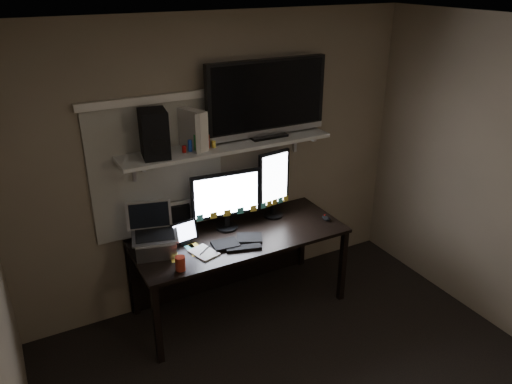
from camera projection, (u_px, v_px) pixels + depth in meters
ceiling at (369, 36)px, 2.34m from camera, size 3.60×3.60×0.00m
back_wall at (220, 163)px, 4.31m from camera, size 3.60×0.00×3.60m
left_wall at (4, 372)px, 2.09m from camera, size 0.00×3.60×3.60m
window_blinds at (158, 170)px, 4.04m from camera, size 1.10×0.02×1.10m
desk at (234, 246)px, 4.39m from camera, size 1.80×0.75×0.73m
wall_shelf at (228, 146)px, 4.08m from camera, size 1.80×0.35×0.03m
monitor_landscape at (226, 200)px, 4.22m from camera, size 0.61×0.13×0.53m
monitor_portrait at (274, 184)px, 4.41m from camera, size 0.32×0.10×0.63m
keyboard at (238, 241)px, 4.09m from camera, size 0.47×0.28×0.03m
mouse at (326, 218)px, 4.46m from camera, size 0.06×0.10×0.04m
notepad at (204, 253)px, 3.94m from camera, size 0.22×0.26×0.01m
tablet at (184, 232)px, 4.05m from camera, size 0.24×0.13×0.20m
file_sorter at (177, 217)px, 4.23m from camera, size 0.22×0.12×0.26m
laptop at (154, 231)px, 3.86m from camera, size 0.41×0.36×0.40m
cup at (180, 263)px, 3.71m from camera, size 0.10×0.10×0.11m
sticky_notes at (183, 253)px, 3.95m from camera, size 0.37×0.32×0.00m
tv at (267, 99)px, 4.12m from camera, size 1.08×0.20×0.65m
game_console at (193, 129)px, 3.91m from camera, size 0.16×0.28×0.31m
speaker at (154, 134)px, 3.72m from camera, size 0.23×0.27×0.36m
bottles at (199, 143)px, 3.90m from camera, size 0.20×0.06×0.13m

